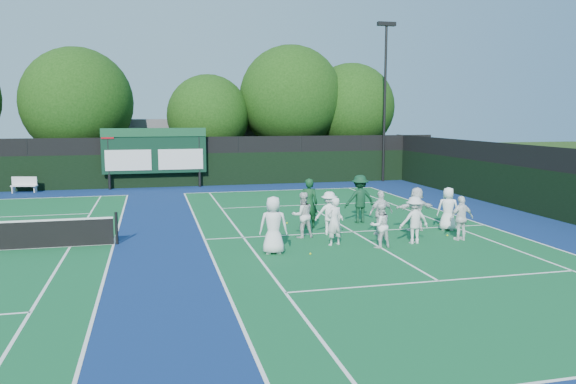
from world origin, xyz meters
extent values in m
plane|color=#1D370F|center=(0.00, 0.00, 0.00)|extent=(120.00, 120.00, 0.00)
cube|color=navy|center=(-6.00, 1.00, 0.00)|extent=(34.00, 32.00, 0.01)
cube|color=#12572C|center=(0.00, 1.00, 0.01)|extent=(10.97, 23.77, 0.00)
cube|color=white|center=(0.00, 12.88, 0.01)|extent=(10.97, 0.08, 0.00)
cube|color=white|center=(-5.49, 1.00, 0.01)|extent=(0.08, 23.77, 0.00)
cube|color=white|center=(5.49, 1.00, 0.01)|extent=(0.08, 23.77, 0.00)
cube|color=white|center=(-4.12, 1.00, 0.01)|extent=(0.08, 23.77, 0.00)
cube|color=white|center=(4.12, 1.00, 0.01)|extent=(0.08, 23.77, 0.00)
cube|color=white|center=(0.00, -5.40, 0.01)|extent=(8.23, 0.08, 0.00)
cube|color=white|center=(0.00, 7.40, 0.01)|extent=(8.23, 0.08, 0.00)
cube|color=white|center=(0.00, 1.00, 0.01)|extent=(0.08, 12.80, 0.00)
cube|color=white|center=(-14.00, 12.88, 0.01)|extent=(10.97, 0.08, 0.00)
cube|color=white|center=(-8.52, 1.00, 0.01)|extent=(0.08, 23.77, 0.00)
cube|color=white|center=(-9.88, 1.00, 0.01)|extent=(0.08, 23.77, 0.00)
cube|color=black|center=(-6.00, 16.00, 1.00)|extent=(34.00, 0.08, 2.00)
cube|color=black|center=(-6.00, 16.00, 2.50)|extent=(34.00, 0.05, 1.00)
cube|color=black|center=(9.00, 1.00, 1.00)|extent=(0.08, 32.00, 2.00)
cube|color=black|center=(9.00, 1.00, 2.50)|extent=(0.05, 32.00, 1.00)
cylinder|color=black|center=(-9.60, 15.60, 1.75)|extent=(0.16, 0.16, 3.50)
cylinder|color=black|center=(-4.40, 15.60, 1.75)|extent=(0.16, 0.16, 3.50)
cube|color=black|center=(-7.00, 15.60, 2.20)|extent=(6.00, 0.15, 2.60)
cube|color=#144728|center=(-7.00, 15.50, 3.30)|extent=(6.00, 0.05, 0.50)
cube|color=silver|center=(-8.50, 15.50, 1.70)|extent=(2.60, 0.04, 1.20)
cube|color=silver|center=(-5.50, 15.50, 1.70)|extent=(2.60, 0.04, 1.20)
cube|color=#A30D16|center=(-9.60, 15.50, 3.20)|extent=(0.70, 0.04, 0.50)
cube|color=slate|center=(-2.00, 24.00, 2.00)|extent=(18.00, 6.00, 4.00)
cylinder|color=black|center=(7.50, 15.70, 5.00)|extent=(0.16, 0.16, 10.00)
cube|color=black|center=(7.50, 15.70, 10.00)|extent=(1.20, 0.30, 0.25)
cylinder|color=black|center=(-8.40, 1.00, 0.55)|extent=(0.10, 0.10, 1.10)
cube|color=silver|center=(-14.13, 15.30, 0.40)|extent=(1.46, 0.71, 0.06)
cube|color=silver|center=(-14.13, 15.44, 0.66)|extent=(1.38, 0.40, 0.47)
cube|color=silver|center=(-14.69, 15.30, 0.19)|extent=(0.14, 0.33, 0.38)
cube|color=silver|center=(-13.56, 15.30, 0.19)|extent=(0.14, 0.33, 0.38)
cylinder|color=black|center=(-11.62, 19.50, 1.25)|extent=(0.44, 0.44, 2.49)
sphere|color=#14370C|center=(-11.62, 19.50, 5.08)|extent=(6.88, 6.88, 6.88)
sphere|color=#14370C|center=(-11.02, 19.80, 4.39)|extent=(4.82, 4.82, 4.82)
cylinder|color=black|center=(-3.43, 19.50, 1.11)|extent=(0.44, 0.44, 2.22)
sphere|color=#14370C|center=(-3.43, 19.50, 4.26)|extent=(5.43, 5.43, 5.43)
sphere|color=#14370C|center=(-2.83, 19.80, 3.72)|extent=(3.80, 3.80, 3.80)
cylinder|color=black|center=(2.22, 19.50, 1.43)|extent=(0.44, 0.44, 2.86)
sphere|color=#14370C|center=(2.22, 19.50, 5.50)|extent=(7.05, 7.05, 7.05)
sphere|color=#14370C|center=(2.82, 19.80, 4.80)|extent=(4.94, 4.94, 4.94)
cylinder|color=black|center=(6.59, 19.50, 1.28)|extent=(0.44, 0.44, 2.56)
sphere|color=#14370C|center=(6.59, 19.50, 4.86)|extent=(6.12, 6.12, 6.12)
sphere|color=#14370C|center=(7.19, 19.80, 4.24)|extent=(4.28, 4.28, 4.28)
sphere|color=#AFCF18|center=(-2.48, -1.91, 0.03)|extent=(0.07, 0.07, 0.07)
sphere|color=#AFCF18|center=(3.03, -0.49, 0.03)|extent=(0.07, 0.07, 0.07)
sphere|color=#AFCF18|center=(-2.01, 3.13, 0.03)|extent=(0.07, 0.07, 0.07)
sphere|color=#AFCF18|center=(-0.40, 3.02, 0.03)|extent=(0.07, 0.07, 0.07)
sphere|color=#AFCF18|center=(3.78, 1.44, 0.03)|extent=(0.07, 0.07, 0.07)
imported|color=white|center=(-3.56, -1.49, 0.91)|extent=(0.98, 0.73, 1.82)
imported|color=white|center=(-1.36, -0.87, 0.81)|extent=(0.68, 0.54, 1.62)
imported|color=white|center=(-0.02, -1.53, 0.74)|extent=(0.81, 0.69, 1.48)
imported|color=silver|center=(1.34, -1.24, 0.80)|extent=(1.06, 0.63, 1.61)
imported|color=white|center=(3.13, -1.20, 0.78)|extent=(0.94, 0.46, 1.56)
imported|color=silver|center=(-2.08, 0.52, 0.81)|extent=(0.85, 0.70, 1.62)
imported|color=white|center=(-1.00, 0.80, 0.79)|extent=(1.12, 0.80, 1.58)
imported|color=white|center=(0.79, 0.29, 0.80)|extent=(0.99, 0.54, 1.61)
imported|color=white|center=(2.37, 0.66, 0.83)|extent=(1.56, 0.60, 1.65)
imported|color=white|center=(3.56, 0.47, 0.82)|extent=(0.94, 0.80, 1.64)
imported|color=#103D1E|center=(-1.40, 2.13, 0.96)|extent=(0.79, 0.61, 1.92)
imported|color=#0F371F|center=(0.88, 2.65, 0.97)|extent=(1.26, 0.74, 1.93)
camera|label=1|loc=(-7.18, -18.26, 4.32)|focal=35.00mm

